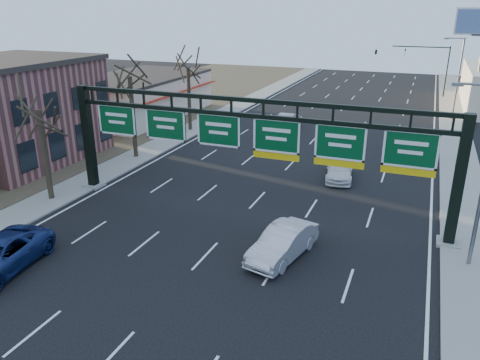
% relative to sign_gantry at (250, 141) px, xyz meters
% --- Properties ---
extents(ground, '(160.00, 160.00, 0.00)m').
position_rel_sign_gantry_xyz_m(ground, '(-0.16, -8.00, -4.63)').
color(ground, black).
rests_on(ground, ground).
extents(sidewalk_left, '(3.00, 120.00, 0.12)m').
position_rel_sign_gantry_xyz_m(sidewalk_left, '(-12.96, 12.00, -4.57)').
color(sidewalk_left, gray).
rests_on(sidewalk_left, ground).
extents(sidewalk_right, '(3.00, 120.00, 0.12)m').
position_rel_sign_gantry_xyz_m(sidewalk_right, '(12.64, 12.00, -4.57)').
color(sidewalk_right, gray).
rests_on(sidewalk_right, ground).
extents(dirt_strip_left, '(21.00, 120.00, 0.06)m').
position_rel_sign_gantry_xyz_m(dirt_strip_left, '(-25.16, 12.00, -4.60)').
color(dirt_strip_left, '#473D2B').
rests_on(dirt_strip_left, ground).
extents(lane_markings, '(21.60, 120.00, 0.01)m').
position_rel_sign_gantry_xyz_m(lane_markings, '(-0.16, 12.00, -4.62)').
color(lane_markings, white).
rests_on(lane_markings, ground).
extents(sign_gantry, '(24.60, 1.20, 7.20)m').
position_rel_sign_gantry_xyz_m(sign_gantry, '(0.00, 0.00, 0.00)').
color(sign_gantry, black).
rests_on(sign_gantry, ground).
extents(brick_block, '(10.40, 12.40, 8.30)m').
position_rel_sign_gantry_xyz_m(brick_block, '(-21.66, 3.00, -0.47)').
color(brick_block, '#9B5754').
rests_on(brick_block, ground).
extents(cream_strip, '(10.90, 18.40, 4.70)m').
position_rel_sign_gantry_xyz_m(cream_strip, '(-21.64, 21.00, -2.27)').
color(cream_strip, beige).
rests_on(cream_strip, ground).
extents(tree_gantry, '(3.60, 3.60, 8.48)m').
position_rel_sign_gantry_xyz_m(tree_gantry, '(-12.96, -3.00, 2.48)').
color(tree_gantry, black).
rests_on(tree_gantry, sidewalk_left).
extents(tree_mid, '(3.60, 3.60, 9.24)m').
position_rel_sign_gantry_xyz_m(tree_mid, '(-12.96, 7.00, 3.23)').
color(tree_mid, black).
rests_on(tree_mid, sidewalk_left).
extents(tree_far, '(3.60, 3.60, 8.86)m').
position_rel_sign_gantry_xyz_m(tree_far, '(-12.96, 17.00, 2.86)').
color(tree_far, black).
rests_on(tree_far, sidewalk_left).
extents(streetlight_far, '(2.15, 0.22, 9.00)m').
position_rel_sign_gantry_xyz_m(streetlight_far, '(12.31, 32.00, 0.45)').
color(streetlight_far, slate).
rests_on(streetlight_far, sidewalk_right).
extents(traffic_signal_mast, '(10.16, 0.54, 7.00)m').
position_rel_sign_gantry_xyz_m(traffic_signal_mast, '(5.53, 47.00, 0.87)').
color(traffic_signal_mast, black).
rests_on(traffic_signal_mast, ground).
extents(car_silver_sedan, '(2.76, 5.19, 1.63)m').
position_rel_sign_gantry_xyz_m(car_silver_sedan, '(3.59, -4.63, -3.82)').
color(car_silver_sedan, silver).
rests_on(car_silver_sedan, ground).
extents(car_white_wagon, '(2.49, 4.80, 1.33)m').
position_rel_sign_gantry_xyz_m(car_white_wagon, '(4.11, 8.22, -3.96)').
color(car_white_wagon, white).
rests_on(car_white_wagon, ground).
extents(car_grey_far, '(2.14, 4.45, 1.47)m').
position_rel_sign_gantry_xyz_m(car_grey_far, '(8.96, 15.19, -3.90)').
color(car_grey_far, '#424547').
rests_on(car_grey_far, ground).
extents(car_silver_distant, '(2.02, 4.69, 1.50)m').
position_rel_sign_gantry_xyz_m(car_silver_distant, '(-4.01, 21.33, -3.88)').
color(car_silver_distant, '#A9A9AE').
rests_on(car_silver_distant, ground).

